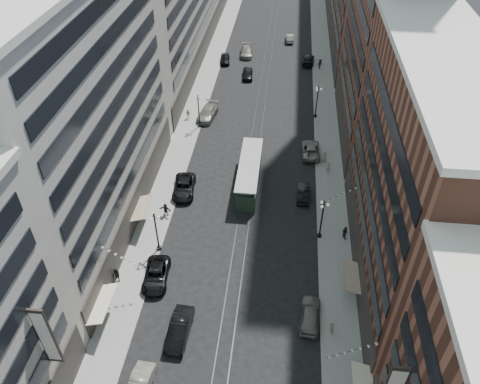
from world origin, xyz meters
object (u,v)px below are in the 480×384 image
at_px(pedestrian_2, 116,275).
at_px(pedestrian_7, 345,232).
at_px(pedestrian_4, 332,328).
at_px(car_5, 179,329).
at_px(lamppost_sw_far, 156,230).
at_px(car_11, 311,150).
at_px(streetcar, 249,174).
at_px(car_extra_0, 246,51).
at_px(lamppost_se_far, 322,218).
at_px(lamppost_se_mid, 317,101).
at_px(car_12, 308,60).
at_px(car_14, 290,38).
at_px(lamppost_sw_mid, 199,110).
at_px(car_13, 248,73).
at_px(pedestrian_5, 166,209).
at_px(car_10, 303,193).
at_px(car_2, 156,275).
at_px(car_7, 184,187).
at_px(pedestrian_extra_1, 324,156).
at_px(pedestrian_6, 188,114).
at_px(pedestrian_8, 328,167).
at_px(car_4, 310,314).
at_px(car_8, 207,113).
at_px(car_9, 225,59).
at_px(pedestrian_9, 320,64).

height_order(pedestrian_2, pedestrian_7, pedestrian_2).
bearing_deg(pedestrian_4, car_5, 78.74).
relative_size(lamppost_sw_far, car_11, 1.00).
height_order(streetcar, car_extra_0, streetcar).
bearing_deg(lamppost_se_far, lamppost_se_mid, 90.00).
bearing_deg(car_12, car_5, 83.28).
bearing_deg(pedestrian_2, car_11, 74.92).
relative_size(lamppost_se_mid, car_14, 1.25).
height_order(lamppost_sw_far, streetcar, lamppost_sw_far).
xyz_separation_m(lamppost_sw_mid, car_13, (5.94, 18.58, -2.30)).
bearing_deg(lamppost_se_mid, car_5, -107.74).
distance_m(lamppost_se_far, car_14, 60.46).
relative_size(pedestrian_5, pedestrian_7, 1.02).
bearing_deg(car_10, car_5, 63.69).
distance_m(car_2, car_5, 7.53).
relative_size(car_7, pedestrian_extra_1, 3.30).
relative_size(pedestrian_6, pedestrian_8, 0.97).
distance_m(streetcar, pedestrian_5, 12.28).
height_order(car_5, car_extra_0, car_5).
bearing_deg(pedestrian_7, pedestrian_4, 134.10).
bearing_deg(car_4, car_8, -62.21).
distance_m(car_5, car_8, 41.10).
bearing_deg(car_9, lamppost_se_mid, -54.62).
height_order(car_9, car_10, car_9).
xyz_separation_m(car_10, car_12, (0.89, 41.86, 0.08)).
bearing_deg(pedestrian_2, car_12, 93.66).
bearing_deg(lamppost_sw_mid, pedestrian_extra_1, -21.17).
bearing_deg(streetcar, car_13, 95.77).
bearing_deg(car_extra_0, car_12, -16.08).
bearing_deg(car_4, car_7, -43.98).
xyz_separation_m(car_11, car_13, (-11.58, 24.25, 0.03)).
relative_size(pedestrian_6, pedestrian_extra_1, 0.91).
bearing_deg(lamppost_se_mid, pedestrian_8, -84.35).
xyz_separation_m(car_4, pedestrian_8, (2.70, 24.82, 0.15)).
bearing_deg(car_9, car_8, -96.20).
relative_size(pedestrian_2, car_10, 0.43).
distance_m(car_2, car_4, 16.71).
height_order(car_7, car_14, car_7).
bearing_deg(lamppost_se_far, car_10, 105.32).
bearing_deg(car_7, pedestrian_9, 59.66).
height_order(car_12, car_13, car_13).
bearing_deg(car_8, lamppost_sw_mid, -96.65).
height_order(streetcar, car_5, streetcar).
xyz_separation_m(lamppost_se_far, car_4, (-1.23, -11.75, -2.27)).
bearing_deg(car_4, lamppost_se_far, -91.57).
height_order(lamppost_sw_mid, car_7, lamppost_sw_mid).
bearing_deg(lamppost_sw_far, car_5, -66.54).
distance_m(car_4, car_10, 19.00).
relative_size(car_13, pedestrian_9, 2.45).
bearing_deg(car_11, lamppost_se_far, 91.05).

